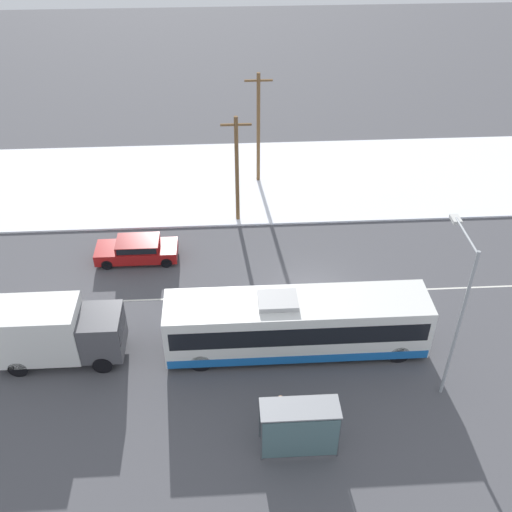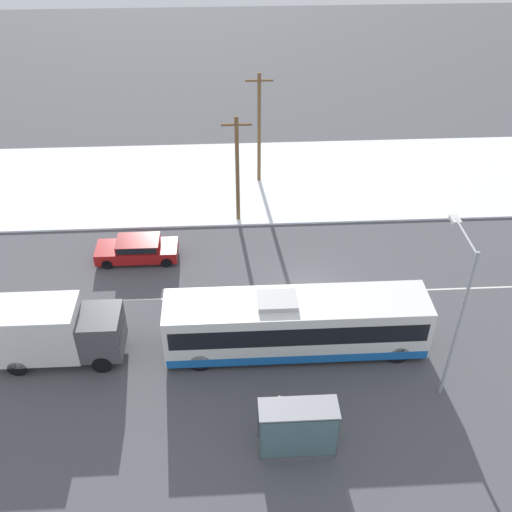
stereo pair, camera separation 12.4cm
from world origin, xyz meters
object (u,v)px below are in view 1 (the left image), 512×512
object	(u,v)px
sedan_car	(137,249)
utility_pole_snowlot	(258,127)
box_truck	(53,331)
streetlamp	(459,300)
pedestrian_at_stop	(280,406)
city_bus	(297,324)
utility_pole_roadside	(237,169)
bus_shelter	(300,425)

from	to	relation	value
sedan_car	utility_pole_snowlot	bearing A→B (deg)	-130.50
box_truck	streetlamp	distance (m)	17.97
box_truck	pedestrian_at_stop	xyz separation A→B (m)	(10.13, -4.31, -0.74)
city_bus	streetlamp	size ratio (longest dim) A/B	1.57
city_bus	box_truck	size ratio (longest dim) A/B	2.04
city_bus	box_truck	world-z (taller)	city_bus
box_truck	utility_pole_roadside	size ratio (longest dim) A/B	0.86
city_bus	streetlamp	xyz separation A→B (m)	(6.21, -2.55, 3.37)
utility_pole_snowlot	sedan_car	bearing A→B (deg)	-130.50
bus_shelter	utility_pole_snowlot	xyz separation A→B (m)	(-0.26, 22.32, 2.39)
pedestrian_at_stop	utility_pole_snowlot	distance (m)	20.98
bus_shelter	utility_pole_snowlot	bearing A→B (deg)	90.67
streetlamp	box_truck	bearing A→B (deg)	171.61
box_truck	sedan_car	xyz separation A→B (m)	(2.97, 7.63, -0.96)
box_truck	pedestrian_at_stop	bearing A→B (deg)	-23.07
sedan_car	bus_shelter	size ratio (longest dim) A/B	1.48
bus_shelter	utility_pole_roadside	xyz separation A→B (m)	(-1.86, 17.37, 2.02)
pedestrian_at_stop	streetlamp	xyz separation A→B (m)	(7.36, 1.74, 3.96)
city_bus	pedestrian_at_stop	world-z (taller)	city_bus
bus_shelter	utility_pole_roadside	bearing A→B (deg)	96.12
city_bus	utility_pole_roadside	size ratio (longest dim) A/B	1.75
pedestrian_at_stop	sedan_car	bearing A→B (deg)	120.93
box_truck	utility_pole_roadside	xyz separation A→B (m)	(8.89, 11.48, 1.98)
city_bus	sedan_car	xyz separation A→B (m)	(-8.31, 7.66, -0.81)
streetlamp	city_bus	bearing A→B (deg)	157.67
bus_shelter	utility_pole_roadside	world-z (taller)	utility_pole_roadside
city_bus	bus_shelter	world-z (taller)	city_bus
sedan_car	utility_pole_snowlot	xyz separation A→B (m)	(7.52, 8.80, 3.32)
box_truck	city_bus	bearing A→B (deg)	-0.14
pedestrian_at_stop	utility_pole_snowlot	size ratio (longest dim) A/B	0.20
sedan_car	pedestrian_at_stop	distance (m)	13.93
bus_shelter	utility_pole_roadside	size ratio (longest dim) A/B	0.45
sedan_car	pedestrian_at_stop	size ratio (longest dim) A/B	2.94
sedan_car	utility_pole_roadside	bearing A→B (deg)	-146.95
box_truck	bus_shelter	world-z (taller)	box_truck
utility_pole_snowlot	bus_shelter	bearing A→B (deg)	-89.33
city_bus	utility_pole_snowlot	size ratio (longest dim) A/B	1.58
city_bus	streetlamp	world-z (taller)	streetlamp
city_bus	bus_shelter	bearing A→B (deg)	-95.14
pedestrian_at_stop	utility_pole_snowlot	bearing A→B (deg)	89.01
streetlamp	utility_pole_roadside	bearing A→B (deg)	121.46
utility_pole_snowlot	streetlamp	bearing A→B (deg)	-69.78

